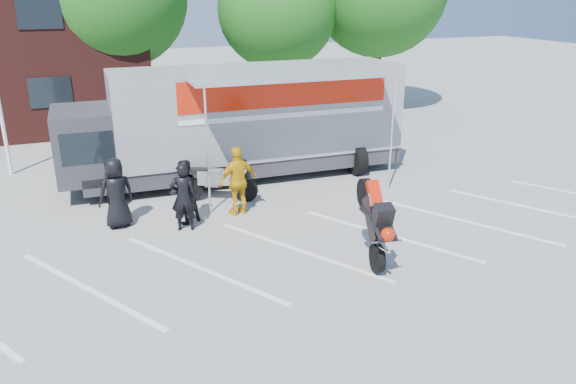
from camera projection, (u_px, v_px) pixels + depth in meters
ground at (310, 271)px, 12.36m from camera, size 100.00×100.00×0.00m
parking_bay_lines at (293, 252)px, 13.23m from camera, size 18.09×13.33×0.01m
tree_mid at (277, 10)px, 25.50m from camera, size 5.44×5.44×7.68m
transporter_truck at (246, 176)px, 18.58m from camera, size 11.32×5.73×3.55m
parked_motorcycle at (219, 201)px, 16.44m from camera, size 2.43×1.66×1.21m
stunt_bike_rider at (365, 259)px, 12.91m from camera, size 1.14×1.92×2.12m
spectator_leather_a at (116, 193)px, 14.36m from camera, size 1.02×0.79×1.86m
spectator_leather_b at (183, 197)px, 14.19m from camera, size 0.74×0.58×1.78m
spectator_leather_c at (184, 192)px, 14.63m from camera, size 1.01×0.91×1.72m
spectator_hivis at (238, 181)px, 15.16m from camera, size 1.20×0.69×1.92m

